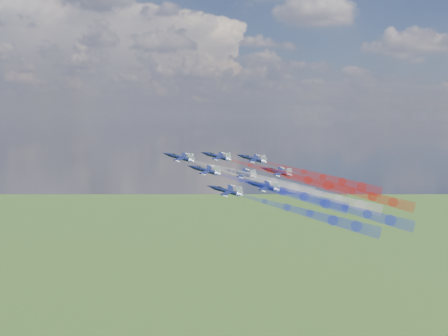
{
  "coord_description": "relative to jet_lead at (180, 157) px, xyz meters",
  "views": [
    {
      "loc": [
        20.38,
        -176.41,
        143.66
      ],
      "look_at": [
        21.05,
        -9.35,
        127.65
      ],
      "focal_mm": 43.47,
      "sensor_mm": 36.0,
      "label": 1
    }
  ],
  "objects": [
    {
      "name": "trail_rear_left",
      "position": [
        48.06,
        -17.88,
        -13.06
      ],
      "size": [
        37.84,
        12.88,
        13.11
      ],
      "primitive_type": null,
      "rotation": [
        0.24,
        -0.21,
        1.29
      ],
      "color": "#1927DB"
    },
    {
      "name": "trail_rear_right",
      "position": [
        53.7,
        -2.17,
        -10.42
      ],
      "size": [
        37.84,
        12.88,
        13.11
      ],
      "primitive_type": null,
      "rotation": [
        0.24,
        -0.21,
        1.29
      ],
      "color": "red"
    },
    {
      "name": "trail_inner_right",
      "position": [
        34.38,
        1.95,
        -5.79
      ],
      "size": [
        37.84,
        12.88,
        13.11
      ],
      "primitive_type": null,
      "rotation": [
        0.24,
        -0.21,
        1.29
      ],
      "color": "red"
    },
    {
      "name": "jet_inner_right",
      "position": [
        11.69,
        7.27,
        -0.23
      ],
      "size": [
        13.22,
        11.4,
        7.15
      ],
      "primitive_type": null,
      "rotation": [
        0.24,
        -0.21,
        1.29
      ],
      "color": "black"
    },
    {
      "name": "jet_outer_left",
      "position": [
        14.44,
        -18.57,
        -7.98
      ],
      "size": [
        13.22,
        11.4,
        7.15
      ],
      "primitive_type": null,
      "rotation": [
        0.24,
        -0.21,
        1.29
      ],
      "color": "black"
    },
    {
      "name": "trail_outer_right",
      "position": [
        46.22,
        6.52,
        -6.9
      ],
      "size": [
        37.84,
        12.88,
        13.11
      ],
      "primitive_type": null,
      "rotation": [
        0.24,
        -0.21,
        1.29
      ],
      "color": "red"
    },
    {
      "name": "jet_outer_right",
      "position": [
        23.53,
        11.84,
        -1.34
      ],
      "size": [
        13.22,
        11.4,
        7.15
      ],
      "primitive_type": null,
      "rotation": [
        0.24,
        -0.21,
        1.29
      ],
      "color": "black"
    },
    {
      "name": "jet_center_third",
      "position": [
        19.23,
        -3.29,
        -4.73
      ],
      "size": [
        13.22,
        11.4,
        7.15
      ],
      "primitive_type": null,
      "rotation": [
        0.24,
        -0.21,
        1.29
      ],
      "color": "black"
    },
    {
      "name": "trail_outer_left",
      "position": [
        37.12,
        -23.9,
        -13.54
      ],
      "size": [
        37.84,
        12.88,
        13.11
      ],
      "primitive_type": null,
      "rotation": [
        0.24,
        -0.21,
        1.29
      ],
      "color": "#1927DB"
    },
    {
      "name": "jet_rear_left",
      "position": [
        25.38,
        -12.55,
        -7.5
      ],
      "size": [
        13.22,
        11.4,
        7.15
      ],
      "primitive_type": null,
      "rotation": [
        0.24,
        -0.21,
        1.29
      ],
      "color": "black"
    },
    {
      "name": "jet_rear_right",
      "position": [
        31.02,
        3.16,
        -4.86
      ],
      "size": [
        13.22,
        11.4,
        7.15
      ],
      "primitive_type": null,
      "rotation": [
        0.24,
        -0.21,
        1.29
      ],
      "color": "black"
    },
    {
      "name": "jet_inner_left",
      "position": [
        8.2,
        -8.33,
        -3.21
      ],
      "size": [
        13.22,
        11.4,
        7.15
      ],
      "primitive_type": null,
      "rotation": [
        0.24,
        -0.21,
        1.29
      ],
      "color": "black"
    },
    {
      "name": "trail_lead",
      "position": [
        22.68,
        -5.33,
        -5.56
      ],
      "size": [
        37.84,
        12.88,
        13.11
      ],
      "primitive_type": null,
      "rotation": [
        0.24,
        -0.21,
        1.29
      ],
      "color": "white"
    },
    {
      "name": "trail_inner_left",
      "position": [
        30.89,
        -13.66,
        -8.77
      ],
      "size": [
        37.84,
        12.88,
        13.11
      ],
      "primitive_type": null,
      "rotation": [
        0.24,
        -0.21,
        1.29
      ],
      "color": "#1927DB"
    },
    {
      "name": "jet_lead",
      "position": [
        0.0,
        0.0,
        0.0
      ],
      "size": [
        13.22,
        11.4,
        7.15
      ],
      "primitive_type": null,
      "rotation": [
        0.24,
        -0.21,
        1.29
      ],
      "color": "black"
    },
    {
      "name": "trail_center_third",
      "position": [
        41.91,
        -8.61,
        -10.29
      ],
      "size": [
        37.84,
        12.88,
        13.11
      ],
      "primitive_type": null,
      "rotation": [
        0.24,
        -0.21,
        1.29
      ],
      "color": "white"
    }
  ]
}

